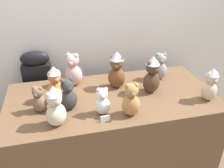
% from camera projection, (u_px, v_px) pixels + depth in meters
% --- Properties ---
extents(wall_back, '(7.00, 0.08, 2.60)m').
position_uv_depth(wall_back, '(96.00, 19.00, 2.40)').
color(wall_back, silver).
rests_on(wall_back, ground_plane).
extents(display_table, '(1.80, 0.87, 0.79)m').
position_uv_depth(display_table, '(112.00, 132.00, 2.25)').
color(display_table, brown).
rests_on(display_table, ground_plane).
extents(instrument_case, '(0.29, 0.14, 1.05)m').
position_uv_depth(instrument_case, '(41.00, 97.00, 2.54)').
color(instrument_case, black).
rests_on(instrument_case, ground_plane).
extents(teddy_bear_cream, '(0.19, 0.18, 0.32)m').
position_uv_depth(teddy_bear_cream, '(55.00, 107.00, 1.64)').
color(teddy_bear_cream, beige).
rests_on(teddy_bear_cream, display_table).
extents(teddy_bear_ash, '(0.16, 0.15, 0.27)m').
position_uv_depth(teddy_bear_ash, '(160.00, 67.00, 2.29)').
color(teddy_bear_ash, gray).
rests_on(teddy_bear_ash, display_table).
extents(teddy_bear_snow, '(0.13, 0.11, 0.23)m').
position_uv_depth(teddy_bear_snow, '(102.00, 102.00, 1.79)').
color(teddy_bear_snow, white).
rests_on(teddy_bear_snow, display_table).
extents(teddy_bear_blush, '(0.20, 0.19, 0.31)m').
position_uv_depth(teddy_bear_blush, '(73.00, 70.00, 2.17)').
color(teddy_bear_blush, beige).
rests_on(teddy_bear_blush, display_table).
extents(teddy_bear_caramel, '(0.15, 0.13, 0.27)m').
position_uv_depth(teddy_bear_caramel, '(131.00, 101.00, 1.76)').
color(teddy_bear_caramel, '#B27A42').
rests_on(teddy_bear_caramel, display_table).
extents(teddy_bear_mocha, '(0.14, 0.14, 0.22)m').
position_uv_depth(teddy_bear_mocha, '(39.00, 100.00, 1.82)').
color(teddy_bear_mocha, '#7F6047').
rests_on(teddy_bear_mocha, display_table).
extents(teddy_bear_sand, '(0.14, 0.12, 0.29)m').
position_uv_depth(teddy_bear_sand, '(210.00, 85.00, 1.94)').
color(teddy_bear_sand, '#CCB78E').
rests_on(teddy_bear_sand, display_table).
extents(teddy_bear_charcoal, '(0.16, 0.15, 0.27)m').
position_uv_depth(teddy_bear_charcoal, '(68.00, 95.00, 1.83)').
color(teddy_bear_charcoal, '#383533').
rests_on(teddy_bear_charcoal, display_table).
extents(teddy_bear_cocoa, '(0.18, 0.17, 0.34)m').
position_uv_depth(teddy_bear_cocoa, '(152.00, 75.00, 2.05)').
color(teddy_bear_cocoa, '#4C3323').
rests_on(teddy_bear_cocoa, display_table).
extents(teddy_bear_chestnut, '(0.20, 0.19, 0.35)m').
position_uv_depth(teddy_bear_chestnut, '(117.00, 70.00, 2.12)').
color(teddy_bear_chestnut, brown).
rests_on(teddy_bear_chestnut, display_table).
extents(teddy_bear_ginger, '(0.17, 0.16, 0.31)m').
position_uv_depth(teddy_bear_ginger, '(55.00, 84.00, 1.93)').
color(teddy_bear_ginger, '#D17F3D').
rests_on(teddy_bear_ginger, display_table).
extents(name_card_front_left, '(0.07, 0.01, 0.05)m').
position_uv_depth(name_card_front_left, '(105.00, 119.00, 1.74)').
color(name_card_front_left, white).
rests_on(name_card_front_left, display_table).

